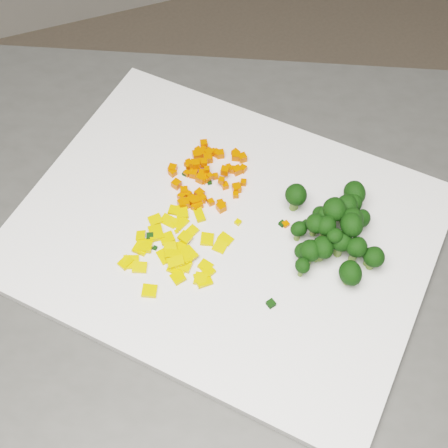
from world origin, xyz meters
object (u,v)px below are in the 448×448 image
object	(u,v)px
cutting_board	(224,231)
carrot_pile	(207,170)
pepper_pile	(175,247)
counter_block	(193,375)
broccoli_pile	(326,226)

from	to	relation	value
cutting_board	carrot_pile	distance (m)	0.08
carrot_pile	pepper_pile	bearing A→B (deg)	-127.85
counter_block	cutting_board	distance (m)	0.46
cutting_board	pepper_pile	xyz separation A→B (m)	(-0.07, -0.01, 0.02)
counter_block	carrot_pile	distance (m)	0.49
carrot_pile	pepper_pile	world-z (taller)	carrot_pile
counter_block	broccoli_pile	distance (m)	0.52
cutting_board	carrot_pile	bearing A→B (deg)	86.29
counter_block	pepper_pile	bearing A→B (deg)	-122.94
pepper_pile	broccoli_pile	distance (m)	0.18
counter_block	pepper_pile	world-z (taller)	pepper_pile
cutting_board	pepper_pile	bearing A→B (deg)	-170.97
counter_block	cutting_board	size ratio (longest dim) A/B	2.00
broccoli_pile	carrot_pile	bearing A→B (deg)	126.66
pepper_pile	broccoli_pile	bearing A→B (deg)	-14.72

